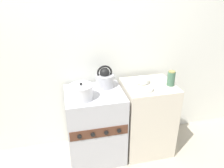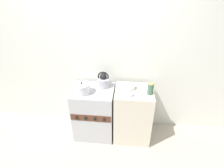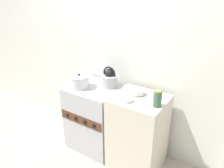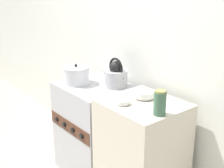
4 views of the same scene
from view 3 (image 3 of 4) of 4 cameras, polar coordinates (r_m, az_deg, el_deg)
ground_plane at (r=2.94m, az=-7.57°, el=-17.95°), size 12.00×12.00×0.00m
wall_back at (r=2.78m, az=-0.56°, el=9.23°), size 7.00×0.06×2.50m
stove at (r=2.85m, az=-4.42°, el=-8.58°), size 0.63×0.57×0.85m
counter at (r=2.56m, az=6.76°, el=-12.45°), size 0.57×0.52×0.88m
kettle at (r=2.63m, az=-0.66°, el=1.29°), size 0.25×0.20×0.25m
cooking_pot at (r=2.64m, az=-8.49°, el=0.66°), size 0.24×0.24×0.18m
enamel_bowl at (r=2.39m, az=6.69°, el=-2.00°), size 0.15×0.15×0.06m
small_ceramic_bowl at (r=2.24m, az=4.26°, el=-4.13°), size 0.09×0.09×0.04m
storage_jar at (r=2.16m, az=11.78°, el=-3.77°), size 0.08×0.08×0.17m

